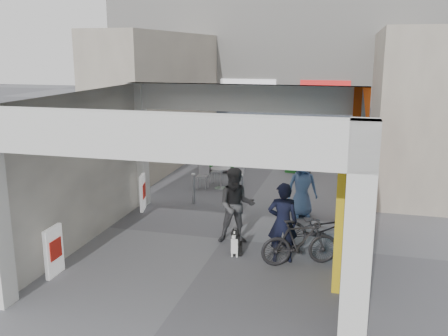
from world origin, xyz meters
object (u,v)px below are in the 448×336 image
(border_collie, at_px, (236,244))
(cafe_set, at_px, (220,177))
(man_with_dog, at_px, (283,222))
(white_van, at_px, (303,137))
(man_crates, at_px, (306,151))
(bicycle_front, at_px, (322,229))
(man_back_turned, at_px, (236,206))
(produce_stand, at_px, (223,163))
(man_elderly, at_px, (302,187))
(bicycle_rear, at_px, (300,242))

(border_collie, bearing_deg, cafe_set, 98.52)
(man_with_dog, relative_size, white_van, 0.44)
(man_crates, xyz_separation_m, bicycle_front, (1.05, -6.92, -0.36))
(man_back_turned, distance_m, white_van, 10.98)
(man_with_dog, relative_size, bicycle_front, 0.87)
(cafe_set, distance_m, produce_stand, 2.00)
(man_back_turned, bearing_deg, produce_stand, 91.74)
(man_back_turned, height_order, bicycle_front, man_back_turned)
(bicycle_front, bearing_deg, man_elderly, 13.92)
(border_collie, distance_m, bicycle_front, 1.94)
(bicycle_front, distance_m, white_van, 11.14)
(cafe_set, bearing_deg, bicycle_front, -52.15)
(man_crates, distance_m, white_van, 4.15)
(man_elderly, bearing_deg, bicycle_front, -93.50)
(man_back_turned, bearing_deg, man_elderly, 45.19)
(man_back_turned, distance_m, bicycle_front, 2.00)
(produce_stand, bearing_deg, man_with_dog, -83.53)
(man_with_dog, distance_m, man_back_turned, 1.43)
(man_with_dog, distance_m, man_crates, 7.66)
(produce_stand, distance_m, man_back_turned, 6.91)
(produce_stand, relative_size, man_elderly, 0.80)
(cafe_set, relative_size, bicycle_rear, 0.83)
(man_elderly, bearing_deg, bicycle_rear, -104.60)
(man_crates, bearing_deg, produce_stand, 3.58)
(bicycle_rear, relative_size, white_van, 0.42)
(man_with_dog, bearing_deg, man_crates, -99.20)
(cafe_set, relative_size, man_elderly, 0.84)
(man_crates, bearing_deg, white_van, -84.82)
(border_collie, xyz_separation_m, man_with_dog, (1.02, -0.05, 0.61))
(man_back_turned, xyz_separation_m, man_crates, (0.92, 6.86, -0.00))
(man_back_turned, height_order, bicycle_rear, man_back_turned)
(produce_stand, relative_size, man_crates, 0.74)
(man_back_turned, height_order, man_elderly, man_back_turned)
(produce_stand, xyz_separation_m, white_van, (2.45, 4.40, 0.32))
(man_elderly, height_order, man_crates, man_crates)
(man_with_dog, xyz_separation_m, white_van, (-0.79, 11.76, -0.20))
(border_collie, distance_m, man_elderly, 3.25)
(man_with_dog, bearing_deg, border_collie, -14.09)
(man_back_turned, distance_m, bicycle_rear, 1.84)
(man_elderly, relative_size, bicycle_front, 0.82)
(man_elderly, height_order, white_van, man_elderly)
(produce_stand, bearing_deg, man_elderly, -69.59)
(man_back_turned, bearing_deg, bicycle_rear, -44.88)
(bicycle_front, xyz_separation_m, bicycle_rear, (-0.39, -0.83, -0.03))
(cafe_set, xyz_separation_m, border_collie, (1.83, -5.35, -0.04))
(border_collie, distance_m, man_crates, 7.67)
(white_van, bearing_deg, man_back_turned, 154.99)
(produce_stand, xyz_separation_m, bicycle_front, (4.02, -6.62, 0.18))
(produce_stand, height_order, bicycle_rear, bicycle_rear)
(cafe_set, xyz_separation_m, man_crates, (2.57, 2.26, 0.59))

